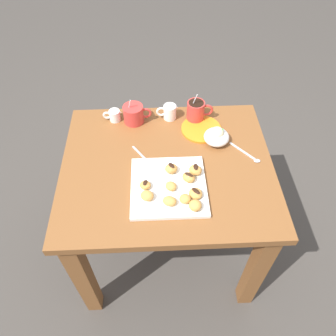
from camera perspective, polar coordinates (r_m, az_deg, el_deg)
name	(u,v)px	position (r m, az deg, el deg)	size (l,w,h in m)	color
ground_plane	(167,245)	(1.99, -0.10, -13.23)	(8.00, 8.00, 0.00)	#423D38
dining_table	(167,185)	(1.50, -0.13, -3.06)	(0.90, 0.76, 0.72)	brown
pastry_plate_square	(170,187)	(1.30, 0.29, -3.24)	(0.30, 0.30, 0.02)	white
coffee_mug_red_left	(134,114)	(1.56, -5.97, 9.42)	(0.13, 0.09, 0.13)	red
coffee_mug_red_right	(196,111)	(1.56, 4.93, 9.93)	(0.12, 0.08, 0.15)	red
cream_pitcher_white	(169,111)	(1.57, 0.25, 9.84)	(0.10, 0.06, 0.07)	white
ice_cream_bowl	(217,136)	(1.47, 8.47, 5.50)	(0.11, 0.11, 0.08)	white
chocolate_sauce_pitcher	(114,115)	(1.59, -9.33, 9.11)	(0.09, 0.05, 0.06)	white
saucer_orange_left	(201,129)	(1.54, 5.80, 6.79)	(0.19, 0.19, 0.01)	orange
loose_spoon_near_saucer	(248,155)	(1.46, 13.77, 2.25)	(0.11, 0.13, 0.01)	silver
loose_spoon_by_plate	(146,160)	(1.40, -3.84, 1.41)	(0.10, 0.14, 0.01)	silver
beignet_0	(145,185)	(1.28, -3.97, -2.99)	(0.04, 0.04, 0.03)	#D19347
chocolate_drizzle_0	(145,183)	(1.27, -4.01, -2.54)	(0.03, 0.02, 0.01)	black
beignet_1	(185,199)	(1.24, 3.00, -5.38)	(0.04, 0.04, 0.03)	#D19347
beignet_2	(196,193)	(1.26, 4.84, -4.45)	(0.05, 0.05, 0.03)	#D19347
chocolate_drizzle_2	(196,191)	(1.24, 4.89, -3.99)	(0.04, 0.02, 0.01)	black
beignet_3	(168,201)	(1.23, 0.06, -5.79)	(0.04, 0.05, 0.03)	#D19347
beignet_4	(195,205)	(1.22, 4.77, -6.51)	(0.05, 0.05, 0.03)	#D19347
beignet_5	(171,186)	(1.28, 0.53, -3.18)	(0.04, 0.05, 0.03)	#D19347
beignet_6	(171,169)	(1.33, 0.58, -0.11)	(0.04, 0.05, 0.04)	#D19347
chocolate_drizzle_6	(171,165)	(1.31, 0.59, 0.47)	(0.03, 0.02, 0.01)	black
beignet_7	(195,170)	(1.32, 4.80, -0.36)	(0.05, 0.05, 0.04)	#D19347
chocolate_drizzle_7	(196,167)	(1.31, 4.86, 0.22)	(0.03, 0.02, 0.01)	black
beignet_8	(147,196)	(1.25, -3.64, -4.82)	(0.05, 0.05, 0.03)	#D19347
beignet_9	(189,177)	(1.30, 3.63, -1.65)	(0.05, 0.04, 0.03)	#D19347
chocolate_drizzle_9	(189,174)	(1.29, 3.67, -1.12)	(0.04, 0.01, 0.01)	black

